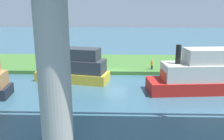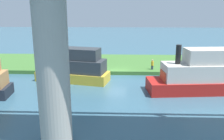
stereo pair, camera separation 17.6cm
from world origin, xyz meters
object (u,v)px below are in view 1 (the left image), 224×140
at_px(skiff_small, 199,74).
at_px(mooring_post, 93,67).
at_px(person_on_bank, 152,64).
at_px(bridge_pylon, 54,65).
at_px(motorboat_red, 75,68).

bearing_deg(skiff_small, mooring_post, -29.85).
bearing_deg(person_on_bank, mooring_post, 4.05).
height_order(bridge_pylon, mooring_post, bridge_pylon).
height_order(mooring_post, motorboat_red, motorboat_red).
bearing_deg(motorboat_red, skiff_small, 166.52).
bearing_deg(person_on_bank, skiff_small, 117.77).
height_order(person_on_bank, mooring_post, person_on_bank).
xyz_separation_m(person_on_bank, motorboat_red, (9.92, 4.16, 0.47)).
distance_m(mooring_post, motorboat_red, 4.10).
distance_m(skiff_small, motorboat_red, 14.25).
distance_m(person_on_bank, skiff_small, 8.48).
relative_size(bridge_pylon, person_on_bank, 7.66).
relative_size(bridge_pylon, motorboat_red, 1.15).
height_order(bridge_pylon, skiff_small, bridge_pylon).
relative_size(person_on_bank, mooring_post, 1.91).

